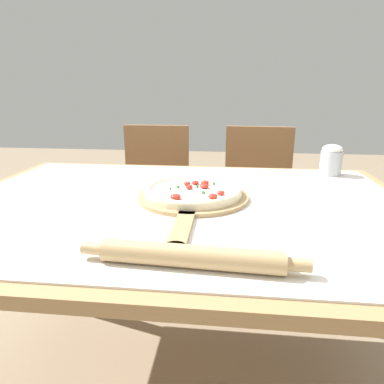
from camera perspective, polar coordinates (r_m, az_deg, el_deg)
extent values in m
cube|color=#A87F51|center=(1.05, -2.10, -2.61)|extent=(1.44, 1.03, 0.03)
cylinder|color=#A87F51|center=(1.81, -21.31, -7.85)|extent=(0.06, 0.06, 0.71)
cylinder|color=#A87F51|center=(1.70, 23.81, -9.83)|extent=(0.06, 0.06, 0.71)
cube|color=silver|center=(1.05, -2.11, -1.71)|extent=(1.36, 0.95, 0.00)
cylinder|color=tan|center=(1.07, 0.17, -0.76)|extent=(0.35, 0.35, 0.01)
cube|color=tan|center=(0.84, -1.71, -6.09)|extent=(0.04, 0.22, 0.01)
cylinder|color=tan|center=(0.74, -2.87, -9.35)|extent=(0.05, 0.05, 0.01)
cylinder|color=beige|center=(1.07, 0.18, -0.05)|extent=(0.30, 0.30, 0.02)
torus|color=beige|center=(1.07, 0.18, 0.36)|extent=(0.30, 0.30, 0.02)
cylinder|color=white|center=(1.07, 0.18, 0.44)|extent=(0.26, 0.26, 0.00)
ellipsoid|color=red|center=(1.07, 2.07, 1.01)|extent=(0.03, 0.03, 0.01)
ellipsoid|color=red|center=(1.06, -0.47, 0.85)|extent=(0.02, 0.02, 0.01)
ellipsoid|color=red|center=(0.97, -2.58, -0.78)|extent=(0.03, 0.03, 0.02)
ellipsoid|color=red|center=(1.10, -0.83, 1.43)|extent=(0.02, 0.02, 0.01)
ellipsoid|color=red|center=(1.01, 4.82, -0.12)|extent=(0.02, 0.02, 0.01)
ellipsoid|color=red|center=(0.98, 3.48, -0.68)|extent=(0.03, 0.03, 0.01)
ellipsoid|color=red|center=(1.11, 2.15, 1.56)|extent=(0.03, 0.03, 0.02)
ellipsoid|color=red|center=(1.12, 0.55, 1.58)|extent=(0.02, 0.02, 0.01)
cube|color=#387533|center=(1.08, 0.91, 0.94)|extent=(0.01, 0.01, 0.01)
cube|color=#387533|center=(1.11, 3.65, 1.43)|extent=(0.01, 0.01, 0.01)
cube|color=#387533|center=(1.06, -3.64, 0.57)|extent=(0.01, 0.01, 0.01)
cube|color=#387533|center=(1.08, -2.33, 0.86)|extent=(0.01, 0.01, 0.01)
cube|color=#387533|center=(1.08, -0.28, 1.02)|extent=(0.01, 0.01, 0.01)
cube|color=#387533|center=(1.02, 1.90, -0.11)|extent=(0.01, 0.01, 0.01)
cylinder|color=tan|center=(0.67, -0.14, -10.67)|extent=(0.36, 0.07, 0.05)
cylinder|color=tan|center=(0.73, -16.14, -9.04)|extent=(0.05, 0.03, 0.03)
cylinder|color=tan|center=(0.67, 17.42, -11.52)|extent=(0.05, 0.03, 0.03)
cube|color=brown|center=(1.96, -6.71, -2.81)|extent=(0.40, 0.40, 0.02)
cube|color=brown|center=(2.07, -5.84, 4.93)|extent=(0.38, 0.04, 0.44)
cylinder|color=brown|center=(1.94, -12.21, -10.21)|extent=(0.04, 0.04, 0.41)
cylinder|color=brown|center=(1.87, -2.69, -10.90)|extent=(0.04, 0.04, 0.41)
cylinder|color=brown|center=(2.22, -9.68, -6.50)|extent=(0.04, 0.04, 0.41)
cylinder|color=brown|center=(2.16, -1.41, -6.95)|extent=(0.04, 0.04, 0.41)
cube|color=brown|center=(1.92, 10.62, -3.43)|extent=(0.43, 0.43, 0.02)
cube|color=brown|center=(2.03, 10.98, 4.48)|extent=(0.38, 0.06, 0.44)
cylinder|color=brown|center=(1.86, 5.23, -11.11)|extent=(0.04, 0.04, 0.41)
cylinder|color=brown|center=(1.87, 15.25, -11.60)|extent=(0.04, 0.04, 0.41)
cylinder|color=brown|center=(2.15, 6.02, -7.14)|extent=(0.04, 0.04, 0.41)
cylinder|color=brown|center=(2.16, 14.60, -7.56)|extent=(0.04, 0.04, 0.41)
cylinder|color=#B2B7BC|center=(1.47, 22.14, 4.49)|extent=(0.08, 0.08, 0.09)
ellipsoid|color=white|center=(1.46, 22.38, 6.60)|extent=(0.08, 0.08, 0.04)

